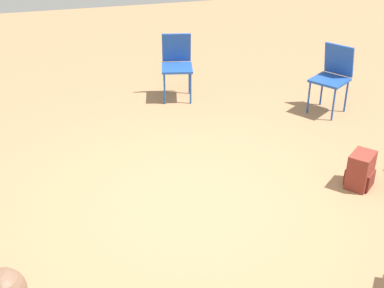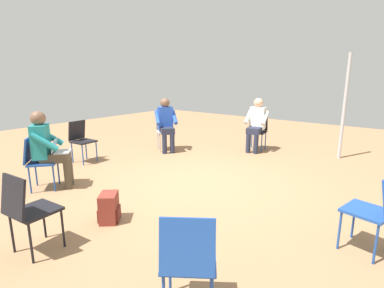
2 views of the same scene
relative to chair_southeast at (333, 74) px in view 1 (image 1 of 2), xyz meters
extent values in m
plane|color=#99704C|center=(-1.66, 2.21, -0.50)|extent=(15.66, 15.66, 0.00)
cube|color=#1E4799|center=(-0.04, 0.06, -0.06)|extent=(0.56, 0.56, 0.03)
cylinder|color=#1E4799|center=(-0.28, 0.10, -0.29)|extent=(0.02, 0.02, 0.42)
cylinder|color=#1E4799|center=(0.00, 0.30, -0.29)|extent=(0.02, 0.02, 0.42)
cylinder|color=#1E4799|center=(-0.08, -0.18, -0.29)|extent=(0.02, 0.02, 0.42)
cylinder|color=#1E4799|center=(0.19, 0.02, -0.29)|extent=(0.02, 0.02, 0.42)
cube|color=#1E4799|center=(0.07, -0.10, 0.15)|extent=(0.37, 0.29, 0.40)
cube|color=#1E4799|center=(0.87, 1.79, -0.06)|extent=(0.47, 0.47, 0.03)
cylinder|color=#1E4799|center=(0.67, 1.65, -0.29)|extent=(0.02, 0.02, 0.42)
cylinder|color=#1E4799|center=(0.74, 1.99, -0.29)|extent=(0.02, 0.02, 0.42)
cylinder|color=#1E4799|center=(1.00, 1.58, -0.29)|extent=(0.02, 0.02, 0.42)
cylinder|color=#1E4799|center=(1.07, 1.92, -0.29)|extent=(0.02, 0.02, 0.42)
cube|color=#1E4799|center=(1.06, 1.75, 0.15)|extent=(0.17, 0.39, 0.40)
cube|color=maroon|center=(-1.71, 0.56, -0.32)|extent=(0.33, 0.34, 0.36)
cube|color=maroon|center=(-1.71, 0.56, -0.40)|extent=(0.32, 0.31, 0.16)
camera|label=1|loc=(-5.60, 3.29, 2.36)|focal=50.00mm
camera|label=2|loc=(1.19, -1.48, 1.28)|focal=28.00mm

